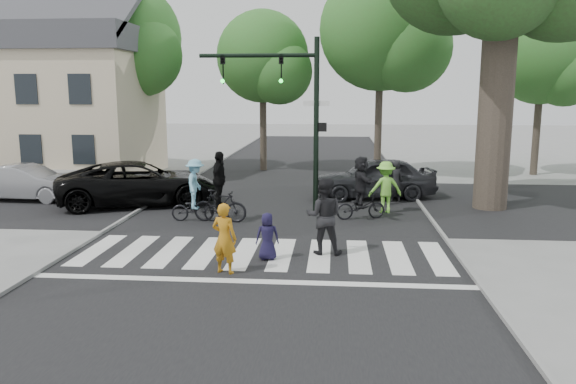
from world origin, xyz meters
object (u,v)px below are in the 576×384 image
at_px(car_grey, 374,178).
at_px(pedestrian_woman, 224,238).
at_px(cyclist_mid, 220,193).
at_px(cyclist_right, 361,191).
at_px(car_silver, 26,183).
at_px(pedestrian_adult, 324,216).
at_px(cyclist_left, 196,194).
at_px(traffic_signal, 292,100).
at_px(pedestrian_child, 267,236).
at_px(car_suv, 140,183).

bearing_deg(car_grey, pedestrian_woman, -32.14).
relative_size(cyclist_mid, cyclist_right, 1.10).
bearing_deg(car_silver, pedestrian_woman, -128.25).
relative_size(pedestrian_adult, cyclist_left, 0.98).
height_order(traffic_signal, car_grey, traffic_signal).
distance_m(cyclist_mid, car_silver, 8.83).
height_order(pedestrian_child, pedestrian_adult, pedestrian_adult).
height_order(cyclist_mid, car_silver, cyclist_mid).
bearing_deg(car_silver, pedestrian_child, -121.67).
xyz_separation_m(traffic_signal, car_suv, (-5.76, 0.84, -3.08)).
bearing_deg(cyclist_mid, car_suv, 144.58).
xyz_separation_m(pedestrian_woman, cyclist_right, (3.41, 5.95, 0.10)).
bearing_deg(cyclist_mid, cyclist_right, 9.76).
distance_m(pedestrian_adult, cyclist_right, 4.29).
bearing_deg(cyclist_right, car_silver, 170.14).
relative_size(cyclist_left, cyclist_mid, 0.89).
distance_m(cyclist_mid, cyclist_right, 4.65).
bearing_deg(car_suv, cyclist_left, -151.55).
bearing_deg(pedestrian_adult, car_suv, -37.34).
bearing_deg(cyclist_mid, pedestrian_woman, -77.16).
distance_m(pedestrian_woman, cyclist_right, 6.86).
relative_size(cyclist_right, car_suv, 0.36).
distance_m(traffic_signal, cyclist_mid, 4.05).
bearing_deg(cyclist_left, pedestrian_woman, -69.17).
relative_size(traffic_signal, cyclist_left, 2.91).
xyz_separation_m(cyclist_left, car_suv, (-2.76, 2.50, -0.07)).
relative_size(pedestrian_woman, cyclist_mid, 0.73).
relative_size(pedestrian_child, cyclist_mid, 0.52).
height_order(traffic_signal, car_silver, traffic_signal).
bearing_deg(traffic_signal, car_grey, 44.01).
height_order(cyclist_mid, car_grey, cyclist_mid).
bearing_deg(pedestrian_child, cyclist_mid, -73.96).
bearing_deg(cyclist_left, cyclist_right, 7.98).
relative_size(traffic_signal, pedestrian_child, 4.94).
distance_m(traffic_signal, pedestrian_child, 6.59).
bearing_deg(cyclist_right, traffic_signal, 159.29).
bearing_deg(car_grey, car_suv, -85.88).
bearing_deg(pedestrian_child, traffic_signal, -102.57).
distance_m(traffic_signal, car_grey, 5.28).
bearing_deg(cyclist_mid, cyclist_left, 177.53).
relative_size(pedestrian_adult, cyclist_right, 0.96).
distance_m(cyclist_right, car_suv, 8.33).
bearing_deg(traffic_signal, car_suv, 171.69).
bearing_deg(pedestrian_child, car_grey, -121.42).
height_order(traffic_signal, pedestrian_woman, traffic_signal).
height_order(pedestrian_child, cyclist_mid, cyclist_mid).
xyz_separation_m(traffic_signal, car_silver, (-10.49, 1.34, -3.20)).
xyz_separation_m(traffic_signal, cyclist_left, (-3.01, -1.65, -3.01)).
bearing_deg(cyclist_right, cyclist_left, -172.02).
relative_size(cyclist_right, car_grey, 0.44).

